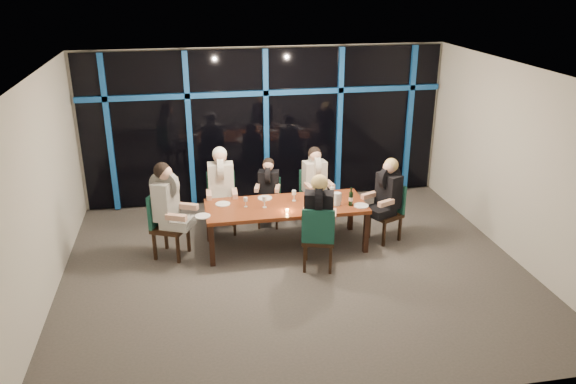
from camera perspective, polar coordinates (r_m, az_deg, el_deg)
name	(u,v)px	position (r m, az deg, el deg)	size (l,w,h in m)	color
room	(296,143)	(7.93, 0.80, 4.99)	(7.04, 7.00, 3.02)	#534D49
window_wall	(266,124)	(10.85, -2.22, 6.94)	(6.86, 0.43, 2.94)	black
dining_table	(286,209)	(9.13, -0.23, -1.69)	(2.60, 1.00, 0.75)	brown
chair_far_left	(222,199)	(9.85, -6.76, -0.69)	(0.50, 0.50, 1.05)	black
chair_far_mid	(269,199)	(10.05, -1.94, -0.71)	(0.49, 0.49, 0.86)	black
chair_far_right	(313,193)	(10.15, 2.58, -0.12)	(0.50, 0.50, 0.97)	black
chair_end_left	(165,221)	(9.10, -12.43, -2.89)	(0.66, 0.66, 1.07)	black
chair_end_right	(389,208)	(9.62, 10.26, -1.66)	(0.60, 0.60, 0.98)	black
chair_near_mid	(318,235)	(8.47, 3.09, -4.40)	(0.60, 0.60, 1.05)	black
diner_far_left	(221,178)	(9.62, -6.84, 1.39)	(0.53, 0.66, 1.02)	beige
diner_far_mid	(268,182)	(9.86, -2.01, 0.97)	(0.49, 0.58, 0.84)	black
diner_far_right	(315,175)	(9.94, 2.79, 1.77)	(0.51, 0.63, 0.94)	beige
diner_end_left	(168,197)	(8.89, -12.12, -0.47)	(0.74, 0.68, 1.05)	black
diner_end_right	(387,188)	(9.42, 10.05, 0.41)	(0.68, 0.62, 0.96)	black
diner_near_mid	(319,208)	(8.38, 3.17, -1.59)	(0.61, 0.71, 1.02)	black
plate_far_left	(223,204)	(9.18, -6.64, -1.21)	(0.24, 0.24, 0.01)	white
plate_far_mid	(265,198)	(9.36, -2.37, -0.61)	(0.24, 0.24, 0.01)	white
plate_far_right	(327,195)	(9.51, 3.96, -0.28)	(0.24, 0.24, 0.01)	white
plate_end_left	(207,216)	(8.77, -8.22, -2.40)	(0.24, 0.24, 0.01)	white
plate_end_right	(361,206)	(9.13, 7.43, -1.39)	(0.24, 0.24, 0.01)	white
plate_near_mid	(320,208)	(8.99, 3.29, -1.60)	(0.24, 0.24, 0.01)	white
wine_bottle	(351,198)	(9.10, 6.40, -0.66)	(0.07, 0.07, 0.31)	black
water_pitcher	(337,199)	(9.09, 5.02, -0.70)	(0.13, 0.12, 0.21)	silver
tea_light	(287,210)	(8.86, -0.10, -1.85)	(0.05, 0.05, 0.03)	#FCAC4B
wine_glass_a	(265,199)	(8.96, -2.40, -0.75)	(0.07, 0.07, 0.19)	silver
wine_glass_b	(294,193)	(9.21, 0.62, -0.13)	(0.07, 0.07, 0.18)	white
wine_glass_c	(311,199)	(9.03, 2.32, -0.73)	(0.06, 0.06, 0.16)	silver
wine_glass_d	(246,200)	(9.01, -4.34, -0.82)	(0.06, 0.06, 0.16)	silver
wine_glass_e	(332,190)	(9.38, 4.50, 0.21)	(0.07, 0.07, 0.18)	silver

